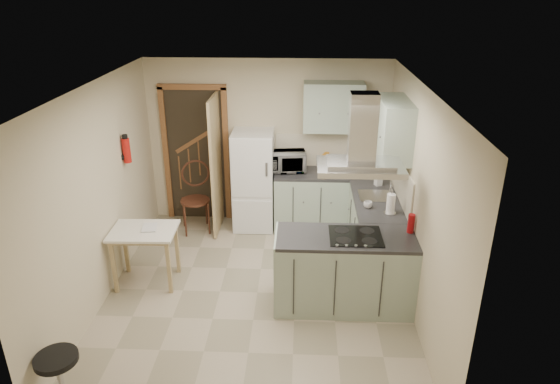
{
  "coord_description": "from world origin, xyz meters",
  "views": [
    {
      "loc": [
        0.51,
        -5.1,
        3.53
      ],
      "look_at": [
        0.26,
        0.45,
        1.15
      ],
      "focal_mm": 32.0,
      "sensor_mm": 36.0,
      "label": 1
    }
  ],
  "objects_px": {
    "drop_leaf_table": "(146,256)",
    "bentwood_chair": "(195,201)",
    "stool": "(60,379)",
    "microwave": "(288,161)",
    "peninsula": "(344,271)",
    "fridge": "(254,181)",
    "extractor_hood": "(360,167)"
  },
  "relations": [
    {
      "from": "peninsula",
      "to": "drop_leaf_table",
      "type": "bearing_deg",
      "value": 171.52
    },
    {
      "from": "drop_leaf_table",
      "to": "peninsula",
      "type": "bearing_deg",
      "value": -10.0
    },
    {
      "from": "bentwood_chair",
      "to": "drop_leaf_table",
      "type": "bearing_deg",
      "value": -119.69
    },
    {
      "from": "microwave",
      "to": "bentwood_chair",
      "type": "bearing_deg",
      "value": -177.24
    },
    {
      "from": "peninsula",
      "to": "bentwood_chair",
      "type": "height_order",
      "value": "bentwood_chair"
    },
    {
      "from": "peninsula",
      "to": "bentwood_chair",
      "type": "bearing_deg",
      "value": 139.44
    },
    {
      "from": "drop_leaf_table",
      "to": "stool",
      "type": "height_order",
      "value": "drop_leaf_table"
    },
    {
      "from": "fridge",
      "to": "extractor_hood",
      "type": "distance_m",
      "value": 2.57
    },
    {
      "from": "fridge",
      "to": "stool",
      "type": "xyz_separation_m",
      "value": [
        -1.4,
        -3.57,
        -0.5
      ]
    },
    {
      "from": "drop_leaf_table",
      "to": "stool",
      "type": "bearing_deg",
      "value": -97.76
    },
    {
      "from": "fridge",
      "to": "drop_leaf_table",
      "type": "relative_size",
      "value": 1.92
    },
    {
      "from": "bentwood_chair",
      "to": "microwave",
      "type": "relative_size",
      "value": 1.85
    },
    {
      "from": "drop_leaf_table",
      "to": "extractor_hood",
      "type": "bearing_deg",
      "value": -9.66
    },
    {
      "from": "fridge",
      "to": "peninsula",
      "type": "bearing_deg",
      "value": -58.26
    },
    {
      "from": "fridge",
      "to": "bentwood_chair",
      "type": "height_order",
      "value": "fridge"
    },
    {
      "from": "fridge",
      "to": "extractor_hood",
      "type": "height_order",
      "value": "extractor_hood"
    },
    {
      "from": "stool",
      "to": "fridge",
      "type": "bearing_deg",
      "value": 68.56
    },
    {
      "from": "stool",
      "to": "microwave",
      "type": "height_order",
      "value": "microwave"
    },
    {
      "from": "drop_leaf_table",
      "to": "bentwood_chair",
      "type": "height_order",
      "value": "bentwood_chair"
    },
    {
      "from": "stool",
      "to": "bentwood_chair",
      "type": "bearing_deg",
      "value": 80.96
    },
    {
      "from": "stool",
      "to": "microwave",
      "type": "bearing_deg",
      "value": 62.2
    },
    {
      "from": "fridge",
      "to": "extractor_hood",
      "type": "relative_size",
      "value": 1.67
    },
    {
      "from": "stool",
      "to": "drop_leaf_table",
      "type": "bearing_deg",
      "value": 83.76
    },
    {
      "from": "fridge",
      "to": "drop_leaf_table",
      "type": "xyz_separation_m",
      "value": [
        -1.19,
        -1.62,
        -0.38
      ]
    },
    {
      "from": "extractor_hood",
      "to": "bentwood_chair",
      "type": "xyz_separation_m",
      "value": [
        -2.19,
        1.79,
        -1.23
      ]
    },
    {
      "from": "fridge",
      "to": "extractor_hood",
      "type": "bearing_deg",
      "value": -56.21
    },
    {
      "from": "peninsula",
      "to": "extractor_hood",
      "type": "height_order",
      "value": "extractor_hood"
    },
    {
      "from": "extractor_hood",
      "to": "stool",
      "type": "relative_size",
      "value": 1.77
    },
    {
      "from": "extractor_hood",
      "to": "microwave",
      "type": "xyz_separation_m",
      "value": [
        -0.82,
        2.03,
        -0.67
      ]
    },
    {
      "from": "peninsula",
      "to": "stool",
      "type": "xyz_separation_m",
      "value": [
        -2.63,
        -1.59,
        -0.2
      ]
    },
    {
      "from": "extractor_hood",
      "to": "bentwood_chair",
      "type": "bearing_deg",
      "value": 140.76
    },
    {
      "from": "fridge",
      "to": "stool",
      "type": "height_order",
      "value": "fridge"
    }
  ]
}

